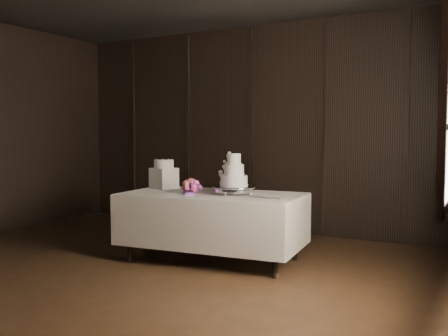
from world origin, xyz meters
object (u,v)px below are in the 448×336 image
at_px(display_table, 212,224).
at_px(box_pedestal, 164,178).
at_px(cake_stand, 234,190).
at_px(bouquet, 191,187).
at_px(wedding_cake, 231,173).
at_px(small_cake, 164,164).

height_order(display_table, box_pedestal, box_pedestal).
bearing_deg(box_pedestal, cake_stand, -5.40).
relative_size(display_table, bouquet, 5.20).
bearing_deg(box_pedestal, wedding_cake, -6.40).
relative_size(box_pedestal, small_cake, 1.09).
bearing_deg(small_cake, bouquet, -24.37).
relative_size(display_table, box_pedestal, 8.03).
bearing_deg(bouquet, wedding_cake, 17.31).
distance_m(cake_stand, bouquet, 0.49).
bearing_deg(display_table, bouquet, -162.12).
xyz_separation_m(wedding_cake, box_pedestal, (-0.99, 0.11, -0.11)).
relative_size(cake_stand, bouquet, 1.21).
distance_m(bouquet, small_cake, 0.64).
xyz_separation_m(wedding_cake, bouquet, (-0.44, -0.14, -0.17)).
distance_m(display_table, cake_stand, 0.46).
bearing_deg(cake_stand, small_cake, 174.60).
bearing_deg(box_pedestal, bouquet, -24.37).
bearing_deg(wedding_cake, display_table, -157.44).
distance_m(display_table, box_pedestal, 0.91).
bearing_deg(wedding_cake, bouquet, -150.28).
height_order(cake_stand, box_pedestal, box_pedestal).
height_order(box_pedestal, small_cake, small_cake).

